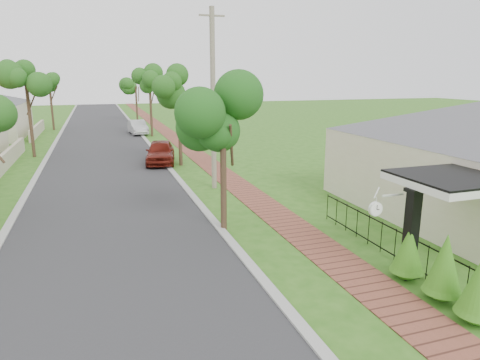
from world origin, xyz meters
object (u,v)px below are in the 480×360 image
parked_car_red (160,152)px  parked_car_white (138,127)px  near_tree (223,121)px  porch_post (410,238)px  station_clock (377,208)px  utility_pole (213,100)px

parked_car_red → parked_car_white: 14.81m
near_tree → porch_post: bearing=-54.2°
station_clock → near_tree: bearing=121.1°
porch_post → parked_car_red: 18.48m
porch_post → utility_pole: size_ratio=0.30×
station_clock → utility_pole: bearing=99.0°
porch_post → near_tree: (-3.75, 5.20, 2.80)m
parked_car_white → station_clock: (3.29, -32.42, 1.30)m
near_tree → utility_pole: size_ratio=0.58×
porch_post → parked_car_white: bearing=97.2°
porch_post → near_tree: near_tree is taller
porch_post → station_clock: bearing=155.0°
parked_car_red → utility_pole: utility_pole is taller
parked_car_white → near_tree: size_ratio=0.81×
parked_car_red → near_tree: near_tree is taller
parked_car_white → near_tree: bearing=-93.9°
parked_car_red → near_tree: size_ratio=0.86×
parked_car_white → utility_pole: 22.18m
porch_post → parked_car_red: size_ratio=0.59×
near_tree → utility_pole: 5.94m
parked_car_red → near_tree: (0.40, -12.81, 3.19)m
porch_post → utility_pole: utility_pole is taller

